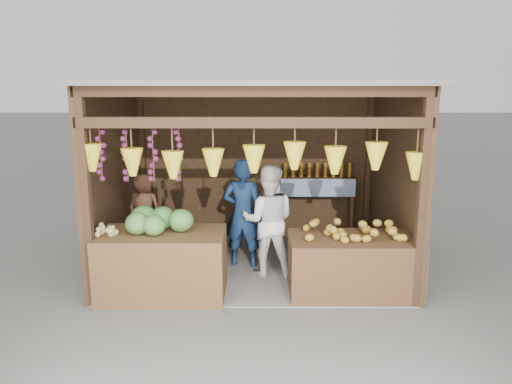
% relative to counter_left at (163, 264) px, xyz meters
% --- Properties ---
extents(ground, '(80.00, 80.00, 0.00)m').
position_rel_counter_left_xyz_m(ground, '(1.14, 1.14, -0.41)').
color(ground, '#514F49').
rests_on(ground, ground).
extents(stall_structure, '(4.30, 3.30, 2.66)m').
position_rel_counter_left_xyz_m(stall_structure, '(1.11, 1.10, 1.25)').
color(stall_structure, slate).
rests_on(stall_structure, ground).
extents(back_shelf, '(1.25, 0.32, 1.32)m').
position_rel_counter_left_xyz_m(back_shelf, '(2.19, 2.42, 0.46)').
color(back_shelf, '#382314').
rests_on(back_shelf, ground).
extents(counter_left, '(1.55, 0.85, 0.83)m').
position_rel_counter_left_xyz_m(counter_left, '(0.00, 0.00, 0.00)').
color(counter_left, '#4F381A').
rests_on(counter_left, ground).
extents(counter_right, '(1.60, 0.85, 0.75)m').
position_rel_counter_left_xyz_m(counter_right, '(2.39, 0.08, -0.04)').
color(counter_right, '#462C17').
rests_on(counter_right, ground).
extents(stool, '(0.33, 0.33, 0.31)m').
position_rel_counter_left_xyz_m(stool, '(-0.46, 1.14, -0.26)').
color(stool, black).
rests_on(stool, ground).
extents(man_standing, '(0.64, 0.47, 1.59)m').
position_rel_counter_left_xyz_m(man_standing, '(0.97, 1.04, 0.38)').
color(man_standing, navy).
rests_on(man_standing, ground).
extents(woman_standing, '(0.79, 0.64, 1.55)m').
position_rel_counter_left_xyz_m(woman_standing, '(1.33, 0.75, 0.36)').
color(woman_standing, white).
rests_on(woman_standing, ground).
extents(vendor_seated, '(0.59, 0.46, 1.06)m').
position_rel_counter_left_xyz_m(vendor_seated, '(-0.46, 1.14, 0.43)').
color(vendor_seated, '#533221').
rests_on(vendor_seated, stool).
extents(melon_pile, '(1.00, 0.50, 0.32)m').
position_rel_counter_left_xyz_m(melon_pile, '(-0.09, 0.03, 0.57)').
color(melon_pile, '#1B4F15').
rests_on(melon_pile, counter_left).
extents(tanfruit_pile, '(0.34, 0.40, 0.13)m').
position_rel_counter_left_xyz_m(tanfruit_pile, '(-0.63, -0.07, 0.48)').
color(tanfruit_pile, tan).
rests_on(tanfruit_pile, counter_left).
extents(mango_pile, '(1.40, 0.64, 0.22)m').
position_rel_counter_left_xyz_m(mango_pile, '(2.39, 0.10, 0.44)').
color(mango_pile, orange).
rests_on(mango_pile, counter_right).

